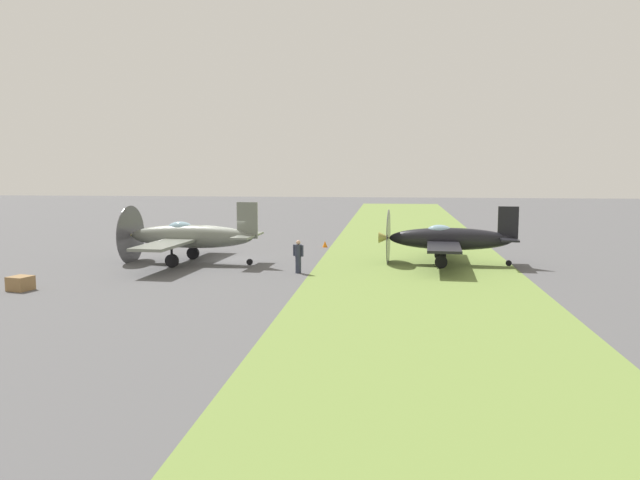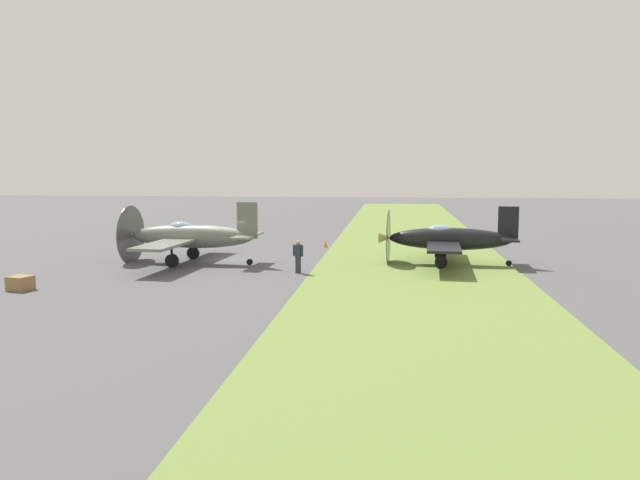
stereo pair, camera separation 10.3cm
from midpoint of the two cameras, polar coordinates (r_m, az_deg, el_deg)
ground_plane at (r=37.61m, az=-8.06°, el=-1.93°), size 160.00×160.00×0.00m
grass_verge at (r=36.43m, az=8.51°, el=-2.21°), size 120.00×11.00×0.01m
airplane_lead at (r=37.20m, az=-11.62°, el=0.32°), size 10.45×8.26×3.72m
airplane_wingman at (r=36.70m, az=11.43°, el=0.09°), size 9.80×7.75×3.49m
ground_crew_chief at (r=33.14m, az=-1.89°, el=-1.42°), size 0.38×0.58×1.73m
supply_crate at (r=31.65m, az=-25.19°, el=-3.52°), size 1.09×1.09×0.64m
runway_marker_cone at (r=43.86m, az=0.54°, el=-0.37°), size 0.36×0.36×0.44m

